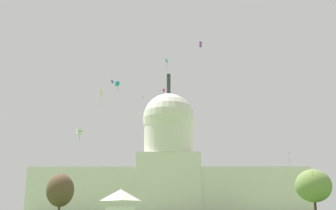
{
  "coord_description": "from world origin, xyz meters",
  "views": [
    {
      "loc": [
        -1.36,
        -22.41,
        1.7
      ],
      "look_at": [
        -2.03,
        73.09,
        27.03
      ],
      "focal_mm": 43.27,
      "sensor_mm": 36.0,
      "label": 1
    }
  ],
  "objects": [
    {
      "name": "kite_red_mid",
      "position": [
        38.0,
        110.59,
        19.77
      ],
      "size": [
        0.97,
        1.79,
        3.47
      ],
      "rotation": [
        0.0,
        0.0,
        1.56
      ],
      "color": "red"
    },
    {
      "name": "capitol_building",
      "position": [
        -2.35,
        158.98,
        18.44
      ],
      "size": [
        119.68,
        23.68,
        64.88
      ],
      "color": "silver",
      "rests_on": "ground_plane"
    },
    {
      "name": "kite_white_low",
      "position": [
        -18.62,
        52.56,
        16.38
      ],
      "size": [
        1.31,
        1.31,
        2.41
      ],
      "rotation": [
        0.0,
        0.0,
        5.11
      ],
      "color": "white"
    },
    {
      "name": "event_tent",
      "position": [
        -11.99,
        65.25,
        3.25
      ],
      "size": [
        7.0,
        7.41,
        6.41
      ],
      "rotation": [
        0.0,
        0.0,
        0.12
      ],
      "color": "white",
      "rests_on": "ground_plane"
    },
    {
      "name": "kite_blue_high",
      "position": [
        -24.73,
        131.23,
        52.15
      ],
      "size": [
        0.91,
        0.84,
        1.21
      ],
      "rotation": [
        0.0,
        0.0,
        4.67
      ],
      "color": "blue"
    },
    {
      "name": "kite_turquoise_mid",
      "position": [
        -14.18,
        69.82,
        31.45
      ],
      "size": [
        1.23,
        1.19,
        2.47
      ],
      "rotation": [
        0.0,
        0.0,
        1.98
      ],
      "color": "teal"
    },
    {
      "name": "kite_orange_low",
      "position": [
        38.13,
        91.76,
        12.2
      ],
      "size": [
        0.52,
        0.98,
        1.36
      ],
      "rotation": [
        0.0,
        0.0,
        3.57
      ],
      "color": "orange"
    },
    {
      "name": "kite_violet_high",
      "position": [
        5.09,
        58.34,
        36.6
      ],
      "size": [
        0.6,
        1.03,
        1.35
      ],
      "rotation": [
        0.0,
        0.0,
        0.21
      ],
      "color": "purple"
    },
    {
      "name": "kite_cyan_high",
      "position": [
        -2.7,
        102.52,
        49.68
      ],
      "size": [
        0.87,
        0.93,
        4.23
      ],
      "rotation": [
        0.0,
        0.0,
        0.06
      ],
      "color": "#33BCDB"
    },
    {
      "name": "kite_yellow_low",
      "position": [
        20.36,
        101.63,
        12.45
      ],
      "size": [
        0.55,
        0.79,
        2.83
      ],
      "rotation": [
        0.0,
        0.0,
        3.7
      ],
      "color": "yellow"
    },
    {
      "name": "kite_gold_mid",
      "position": [
        -18.3,
        71.64,
        29.51
      ],
      "size": [
        0.7,
        0.94,
        4.54
      ],
      "rotation": [
        0.0,
        0.0,
        1.13
      ],
      "color": "gold"
    },
    {
      "name": "tree_west_far",
      "position": [
        -31.44,
        89.4,
        7.42
      ],
      "size": [
        10.42,
        10.28,
        11.87
      ],
      "color": "brown",
      "rests_on": "ground_plane"
    },
    {
      "name": "tree_east_near",
      "position": [
        40.26,
        97.93,
        9.14
      ],
      "size": [
        12.96,
        12.44,
        13.93
      ],
      "color": "#42301E",
      "rests_on": "ground_plane"
    },
    {
      "name": "kite_magenta_high",
      "position": [
        -4.02,
        123.48,
        46.12
      ],
      "size": [
        0.89,
        0.89,
        3.79
      ],
      "rotation": [
        0.0,
        0.0,
        1.74
      ],
      "color": "#D1339E"
    },
    {
      "name": "kite_green_high",
      "position": [
        -10.48,
        104.1,
        37.88
      ],
      "size": [
        0.4,
        0.58,
        0.88
      ],
      "rotation": [
        0.0,
        0.0,
        4.4
      ],
      "color": "green"
    }
  ]
}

